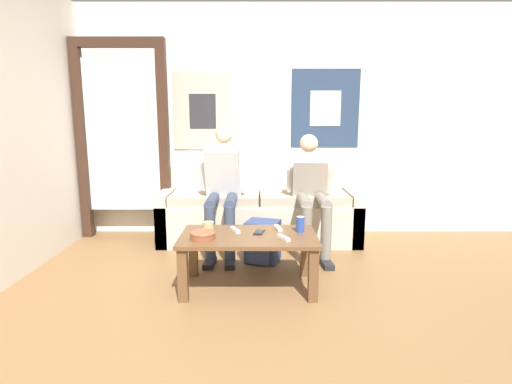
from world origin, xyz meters
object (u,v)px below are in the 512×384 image
(game_controller_near_left, at_px, (236,230))
(game_controller_near_right, at_px, (285,238))
(pillar_candle, at_px, (210,226))
(cell_phone, at_px, (260,232))
(coffee_table, at_px, (250,245))
(game_controller_far_center, at_px, (279,228))
(backpack, at_px, (264,242))
(ceramic_bowl, at_px, (204,235))
(couch, at_px, (261,214))
(drink_can_blue, at_px, (301,224))
(person_seated_adult, at_px, (224,184))
(person_seated_teen, at_px, (313,188))

(game_controller_near_left, distance_m, game_controller_near_right, 0.43)
(pillar_candle, height_order, cell_phone, pillar_candle)
(coffee_table, distance_m, game_controller_far_center, 0.29)
(cell_phone, bearing_deg, pillar_candle, 172.94)
(backpack, distance_m, cell_phone, 0.59)
(backpack, bearing_deg, game_controller_near_right, -78.35)
(pillar_candle, xyz_separation_m, game_controller_near_left, (0.21, -0.01, -0.03))
(ceramic_bowl, relative_size, game_controller_near_left, 1.32)
(game_controller_near_right, bearing_deg, backpack, 101.65)
(backpack, height_order, game_controller_far_center, game_controller_far_center)
(coffee_table, height_order, game_controller_near_left, game_controller_near_left)
(coffee_table, relative_size, backpack, 2.75)
(couch, distance_m, game_controller_near_left, 1.20)
(cell_phone, bearing_deg, drink_can_blue, 5.07)
(cell_phone, bearing_deg, game_controller_near_left, 168.47)
(person_seated_adult, bearing_deg, game_controller_near_left, -78.77)
(coffee_table, bearing_deg, person_seated_teen, 56.38)
(couch, height_order, game_controller_far_center, couch)
(person_seated_adult, height_order, person_seated_teen, person_seated_adult)
(person_seated_teen, xyz_separation_m, game_controller_near_right, (-0.34, -1.03, -0.20))
(pillar_candle, height_order, game_controller_near_right, pillar_candle)
(game_controller_near_left, relative_size, game_controller_near_right, 1.00)
(ceramic_bowl, bearing_deg, couch, 72.66)
(drink_can_blue, height_order, cell_phone, drink_can_blue)
(game_controller_near_left, height_order, game_controller_far_center, same)
(pillar_candle, bearing_deg, game_controller_far_center, 4.87)
(drink_can_blue, relative_size, game_controller_far_center, 0.84)
(coffee_table, xyz_separation_m, cell_phone, (0.08, 0.06, 0.08))
(person_seated_teen, distance_m, game_controller_far_center, 0.87)
(ceramic_bowl, bearing_deg, person_seated_teen, 47.39)
(person_seated_adult, distance_m, ceramic_bowl, 1.05)
(backpack, distance_m, ceramic_bowl, 0.88)
(game_controller_near_right, bearing_deg, cell_phone, 136.54)
(person_seated_adult, relative_size, backpack, 3.23)
(game_controller_far_center, height_order, cell_phone, game_controller_far_center)
(backpack, relative_size, game_controller_near_left, 2.64)
(backpack, bearing_deg, cell_phone, -93.80)
(person_seated_adult, height_order, ceramic_bowl, person_seated_adult)
(ceramic_bowl, bearing_deg, cell_phone, 22.01)
(backpack, bearing_deg, ceramic_bowl, -122.95)
(person_seated_teen, bearing_deg, game_controller_near_left, -131.23)
(backpack, bearing_deg, person_seated_adult, 140.27)
(coffee_table, relative_size, game_controller_near_right, 7.29)
(game_controller_near_left, bearing_deg, drink_can_blue, -1.14)
(ceramic_bowl, relative_size, cell_phone, 1.29)
(person_seated_teen, bearing_deg, coffee_table, -123.62)
(person_seated_teen, relative_size, ceramic_bowl, 6.06)
(ceramic_bowl, height_order, game_controller_far_center, ceramic_bowl)
(person_seated_teen, relative_size, game_controller_near_left, 7.98)
(couch, relative_size, game_controller_far_center, 14.32)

